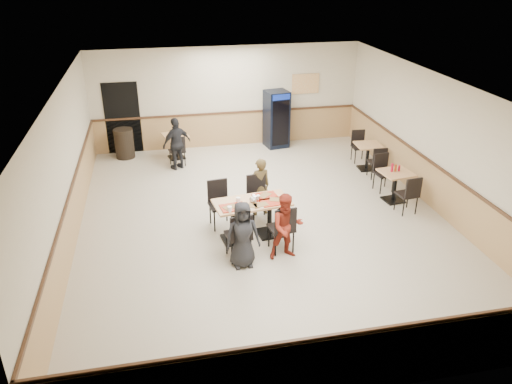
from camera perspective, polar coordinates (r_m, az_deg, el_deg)
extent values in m
plane|color=beige|center=(11.12, 0.87, -3.21)|extent=(10.00, 10.00, 0.00)
plane|color=silver|center=(10.04, 0.99, 11.99)|extent=(10.00, 10.00, 0.00)
plane|color=beige|center=(15.17, -3.27, 10.76)|extent=(8.00, 0.00, 8.00)
plane|color=beige|center=(6.31, 11.12, -12.56)|extent=(8.00, 0.00, 8.00)
plane|color=beige|center=(10.43, -21.07, 2.09)|extent=(0.00, 10.00, 10.00)
plane|color=beige|center=(11.97, 20.04, 5.18)|extent=(0.00, 10.00, 10.00)
cube|color=tan|center=(15.44, -3.17, 7.16)|extent=(7.98, 0.03, 1.00)
cube|color=tan|center=(12.32, 19.30, 0.82)|extent=(0.03, 9.98, 1.00)
cube|color=#472B19|center=(15.27, -3.20, 9.03)|extent=(7.98, 0.04, 0.06)
cube|color=black|center=(15.15, -14.99, 8.15)|extent=(1.00, 0.02, 2.10)
cube|color=orange|center=(15.59, 5.68, 12.22)|extent=(0.85, 0.02, 0.60)
cube|color=black|center=(10.38, -2.47, -5.37)|extent=(0.55, 0.55, 0.04)
cylinder|color=black|center=(10.18, -2.51, -3.46)|extent=(0.10, 0.10, 0.75)
cube|color=tan|center=(10.00, -2.55, -1.53)|extent=(0.86, 0.86, 0.04)
cube|color=black|center=(10.59, 1.54, -4.69)|extent=(0.55, 0.55, 0.04)
cylinder|color=black|center=(10.39, 1.56, -2.80)|extent=(0.10, 0.10, 0.75)
cube|color=tan|center=(10.22, 1.59, -0.90)|extent=(0.86, 0.86, 0.04)
imported|color=black|center=(9.26, -1.55, -4.91)|extent=(0.66, 0.45, 1.32)
imported|color=maroon|center=(9.51, 3.52, -3.97)|extent=(0.69, 0.55, 1.34)
imported|color=#4E3F21|center=(11.10, 0.45, 0.60)|extent=(0.55, 0.42, 1.34)
imported|color=black|center=(13.72, -9.04, 5.48)|extent=(0.91, 0.71, 1.45)
cube|color=#AD220B|center=(10.07, 1.91, -1.14)|extent=(0.53, 0.42, 0.02)
cube|color=#AD220B|center=(10.30, 1.05, -0.48)|extent=(0.53, 0.42, 0.02)
cube|color=#AD220B|center=(9.86, -2.65, -1.74)|extent=(0.53, 0.42, 0.02)
cylinder|color=white|center=(9.94, 0.54, -1.52)|extent=(0.25, 0.25, 0.01)
cube|color=#B16B44|center=(9.93, 0.54, -1.46)|extent=(0.32, 0.24, 0.02)
cylinder|color=white|center=(9.85, -2.95, -1.82)|extent=(0.25, 0.25, 0.01)
cube|color=#B16B44|center=(9.85, -2.95, -1.75)|extent=(0.34, 0.30, 0.02)
cylinder|color=white|center=(9.89, -0.71, -1.66)|extent=(0.25, 0.25, 0.01)
cube|color=#B16B44|center=(9.89, -0.71, -1.59)|extent=(0.31, 0.22, 0.02)
cylinder|color=white|center=(10.15, 2.38, -0.94)|extent=(0.25, 0.25, 0.01)
cube|color=#B16B44|center=(10.14, 2.38, -0.88)|extent=(0.33, 0.27, 0.02)
cylinder|color=white|center=(10.33, 0.99, -0.43)|extent=(0.25, 0.25, 0.01)
cube|color=#B16B44|center=(10.32, 0.99, -0.37)|extent=(0.34, 0.33, 0.02)
cylinder|color=white|center=(9.69, -3.04, -1.96)|extent=(0.09, 0.09, 0.11)
cylinder|color=white|center=(10.04, -2.05, -0.91)|extent=(0.09, 0.09, 0.11)
cylinder|color=white|center=(9.72, -1.74, -1.86)|extent=(0.09, 0.09, 0.11)
cylinder|color=silver|center=(10.13, -0.27, -0.62)|extent=(0.07, 0.07, 0.12)
cylinder|color=silver|center=(10.11, 0.25, -0.69)|extent=(0.07, 0.07, 0.12)
cylinder|color=silver|center=(10.07, -0.10, -0.80)|extent=(0.07, 0.07, 0.12)
ellipsoid|color=silver|center=(10.06, -0.30, -0.84)|extent=(0.16, 0.16, 0.11)
cube|color=black|center=(12.42, 15.37, -0.86)|extent=(0.50, 0.50, 0.04)
cylinder|color=black|center=(12.27, 15.56, 0.63)|extent=(0.09, 0.09, 0.68)
cube|color=tan|center=(12.14, 15.75, 2.13)|extent=(0.78, 0.78, 0.04)
cube|color=black|center=(14.10, 12.48, 2.66)|extent=(0.45, 0.45, 0.04)
cylinder|color=black|center=(13.97, 12.61, 3.96)|extent=(0.09, 0.09, 0.65)
cube|color=tan|center=(13.86, 12.74, 5.25)|extent=(0.70, 0.70, 0.04)
cylinder|color=#B60D28|center=(12.09, 15.29, 2.71)|extent=(0.06, 0.06, 0.20)
cylinder|color=#AB4916|center=(12.13, 15.67, 2.67)|extent=(0.06, 0.06, 0.17)
cylinder|color=#B60D28|center=(12.18, 16.04, 2.63)|extent=(0.05, 0.05, 0.14)
cube|color=black|center=(14.72, -9.05, 3.95)|extent=(0.52, 0.52, 0.04)
cylinder|color=black|center=(14.60, -9.14, 5.20)|extent=(0.09, 0.09, 0.65)
cube|color=tan|center=(14.49, -9.23, 6.43)|extent=(0.80, 0.80, 0.04)
cube|color=black|center=(15.24, 2.34, 8.33)|extent=(0.75, 0.73, 1.72)
cube|color=black|center=(14.97, 2.84, 7.83)|extent=(0.52, 0.11, 1.35)
cube|color=#0D2598|center=(14.74, 2.92, 10.76)|extent=(0.54, 0.11, 0.16)
cylinder|color=black|center=(14.93, -14.82, 5.39)|extent=(0.54, 0.54, 0.86)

